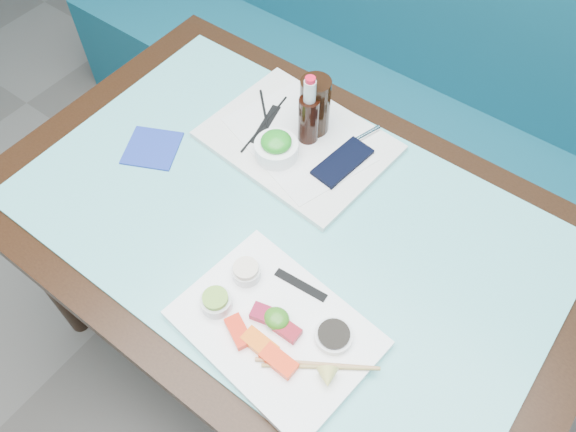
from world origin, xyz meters
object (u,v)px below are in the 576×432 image
Objects in this scene: dining_table at (286,240)px; cola_bottle_body at (309,122)px; booth_bench at (428,125)px; serving_tray at (298,141)px; cola_glass at (315,106)px; sashimi_plate at (276,329)px; blue_napkin at (152,148)px; seaweed_bowl at (276,150)px.

cola_bottle_body reaches higher than dining_table.
booth_bench reaches higher than dining_table.
cola_glass reaches higher than serving_tray.
booth_bench is 0.89m from dining_table.
booth_bench reaches higher than cola_glass.
cola_glass is at bearing 124.01° from sashimi_plate.
dining_table is 10.89× the size of blue_napkin.
booth_bench is 20.54× the size of cola_bottle_body.
booth_bench is at bearing 90.00° from dining_table.
serving_tray is 4.12× the size of seaweed_bowl.
sashimi_plate is at bearing -20.15° from blue_napkin.
seaweed_bowl is (-0.01, -0.07, 0.03)m from serving_tray.
serving_tray is 0.10m from cola_glass.
seaweed_bowl is 0.69× the size of cola_glass.
dining_table is 0.22m from seaweed_bowl.
sashimi_plate is 0.46m from seaweed_bowl.
sashimi_plate is at bearing -53.80° from serving_tray.
blue_napkin is at bearing -114.66° from booth_bench.
seaweed_bowl reaches higher than blue_napkin.
blue_napkin reaches higher than dining_table.
sashimi_plate is at bearing -61.40° from cola_bottle_body.
cola_bottle_body is (0.01, -0.04, -0.02)m from cola_glass.
seaweed_bowl is at bearing -106.88° from cola_bottle_body.
dining_table is 0.41m from blue_napkin.
dining_table is 0.25m from serving_tray.
booth_bench is at bearing 65.34° from blue_napkin.
serving_tray is 0.37m from blue_napkin.
booth_bench is 2.14× the size of dining_table.
seaweed_bowl is at bearing 134.31° from dining_table.
cola_bottle_body is (-0.10, -0.62, 0.46)m from booth_bench.
sashimi_plate is 0.59m from blue_napkin.
sashimi_plate is 2.48× the size of cola_glass.
serving_tray is at bearing 39.58° from blue_napkin.
cola_bottle_body reaches higher than seaweed_bowl.
serving_tray is 3.03× the size of cola_bottle_body.
booth_bench is at bearing 79.67° from cola_glass.
cola_glass is (-0.11, 0.26, 0.19)m from dining_table.
seaweed_bowl is at bearing -100.04° from booth_bench.
dining_table is at bearing -90.00° from booth_bench.
blue_napkin is at bearing 166.32° from sashimi_plate.
sashimi_plate is 3.59× the size of seaweed_bowl.
serving_tray is at bearing 119.60° from dining_table.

